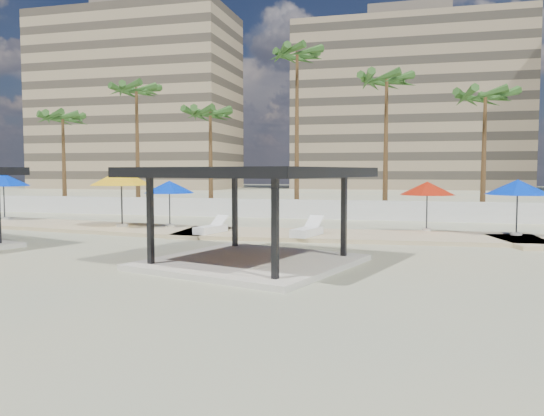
% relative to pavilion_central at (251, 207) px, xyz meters
% --- Properties ---
extents(ground, '(200.00, 200.00, 0.00)m').
position_rel_pavilion_central_xyz_m(ground, '(0.34, 0.74, -1.86)').
color(ground, tan).
rests_on(ground, ground).
extents(promenade, '(44.45, 7.97, 0.24)m').
position_rel_pavilion_central_xyz_m(promenade, '(2.34, 8.41, -1.80)').
color(promenade, '#C6B284').
rests_on(promenade, ground).
extents(boundary_wall, '(56.00, 0.30, 1.20)m').
position_rel_pavilion_central_xyz_m(boundary_wall, '(0.34, 16.74, -1.26)').
color(boundary_wall, silver).
rests_on(boundary_wall, ground).
extents(building_west, '(34.00, 16.00, 32.40)m').
position_rel_pavilion_central_xyz_m(building_west, '(-41.66, 68.74, 13.40)').
color(building_west, '#937F60').
rests_on(building_west, ground).
extents(building_mid, '(38.00, 16.00, 30.40)m').
position_rel_pavilion_central_xyz_m(building_mid, '(4.34, 78.74, 12.41)').
color(building_mid, '#847259').
rests_on(building_mid, ground).
extents(pavilion_central, '(7.67, 7.67, 3.12)m').
position_rel_pavilion_central_xyz_m(pavilion_central, '(0.00, 0.00, 0.00)').
color(pavilion_central, beige).
rests_on(pavilion_central, ground).
extents(umbrella_a, '(3.52, 3.52, 2.69)m').
position_rel_pavilion_central_xyz_m(umbrella_a, '(-18.16, 9.94, 0.63)').
color(umbrella_a, beige).
rests_on(umbrella_a, promenade).
extents(umbrella_b, '(3.80, 3.80, 2.90)m').
position_rel_pavilion_central_xyz_m(umbrella_b, '(-9.27, 7.94, 0.81)').
color(umbrella_b, beige).
rests_on(umbrella_b, promenade).
extents(umbrella_c, '(3.18, 3.18, 2.34)m').
position_rel_pavilion_central_xyz_m(umbrella_c, '(5.69, 9.94, 0.32)').
color(umbrella_c, beige).
rests_on(umbrella_c, promenade).
extents(umbrella_d, '(3.44, 3.44, 2.46)m').
position_rel_pavilion_central_xyz_m(umbrella_d, '(9.49, 9.15, 0.43)').
color(umbrella_d, beige).
rests_on(umbrella_d, promenade).
extents(umbrella_f, '(2.89, 2.89, 2.34)m').
position_rel_pavilion_central_xyz_m(umbrella_f, '(-7.03, 8.78, 0.33)').
color(umbrella_f, beige).
rests_on(umbrella_f, promenade).
extents(lounger_a, '(1.11, 2.09, 0.75)m').
position_rel_pavilion_central_xyz_m(lounger_a, '(-3.92, 6.59, -1.50)').
color(lounger_a, white).
rests_on(lounger_a, promenade).
extents(lounger_b, '(1.19, 2.28, 0.82)m').
position_rel_pavilion_central_xyz_m(lounger_b, '(0.57, 6.59, -1.49)').
color(lounger_b, white).
rests_on(lounger_b, promenade).
extents(palm_a, '(3.00, 3.00, 7.89)m').
position_rel_pavilion_central_xyz_m(palm_a, '(-20.66, 19.04, 4.94)').
color(palm_a, brown).
rests_on(palm_a, ground).
extents(palm_b, '(3.00, 3.00, 9.79)m').
position_rel_pavilion_central_xyz_m(palm_b, '(-14.66, 19.44, 6.73)').
color(palm_b, brown).
rests_on(palm_b, ground).
extents(palm_c, '(3.00, 3.00, 7.88)m').
position_rel_pavilion_central_xyz_m(palm_c, '(-8.66, 18.84, 4.93)').
color(palm_c, brown).
rests_on(palm_c, ground).
extents(palm_d, '(3.00, 3.00, 11.75)m').
position_rel_pavilion_central_xyz_m(palm_d, '(-2.66, 19.64, 8.55)').
color(palm_d, brown).
rests_on(palm_d, ground).
extents(palm_e, '(3.00, 3.00, 9.72)m').
position_rel_pavilion_central_xyz_m(palm_e, '(3.34, 19.14, 6.66)').
color(palm_e, brown).
rests_on(palm_e, ground).
extents(palm_f, '(3.00, 3.00, 8.50)m').
position_rel_pavilion_central_xyz_m(palm_f, '(9.34, 19.34, 5.52)').
color(palm_f, brown).
rests_on(palm_f, ground).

